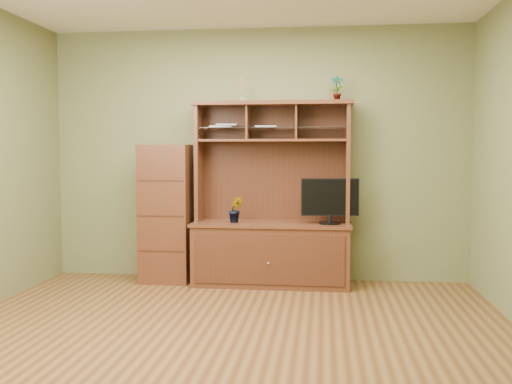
# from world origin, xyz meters

# --- Properties ---
(room) EXTENTS (4.54, 4.04, 2.74)m
(room) POSITION_xyz_m (0.00, 0.00, 1.35)
(room) COLOR #533117
(room) RESTS_ON ground
(media_hutch) EXTENTS (1.66, 0.61, 1.90)m
(media_hutch) POSITION_xyz_m (0.18, 1.73, 0.52)
(media_hutch) COLOR #432013
(media_hutch) RESTS_ON room
(monitor) EXTENTS (0.59, 0.23, 0.46)m
(monitor) POSITION_xyz_m (0.78, 1.65, 0.89)
(monitor) COLOR black
(monitor) RESTS_ON media_hutch
(orchid_plant) EXTENTS (0.16, 0.13, 0.27)m
(orchid_plant) POSITION_xyz_m (-0.18, 1.65, 0.79)
(orchid_plant) COLOR #355E20
(orchid_plant) RESTS_ON media_hutch
(top_plant) EXTENTS (0.15, 0.11, 0.27)m
(top_plant) POSITION_xyz_m (0.84, 1.80, 2.03)
(top_plant) COLOR #3B6924
(top_plant) RESTS_ON media_hutch
(reed_diffuser) EXTENTS (0.05, 0.05, 0.27)m
(reed_diffuser) POSITION_xyz_m (-0.14, 1.80, 2.00)
(reed_diffuser) COLOR silver
(reed_diffuser) RESTS_ON media_hutch
(magazines) EXTENTS (0.74, 0.23, 0.04)m
(magazines) POSITION_xyz_m (-0.20, 1.80, 1.65)
(magazines) COLOR #AAAAAF
(magazines) RESTS_ON media_hutch
(side_cabinet) EXTENTS (0.52, 0.47, 1.46)m
(side_cabinet) POSITION_xyz_m (-0.94, 1.75, 0.73)
(side_cabinet) COLOR #432013
(side_cabinet) RESTS_ON room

